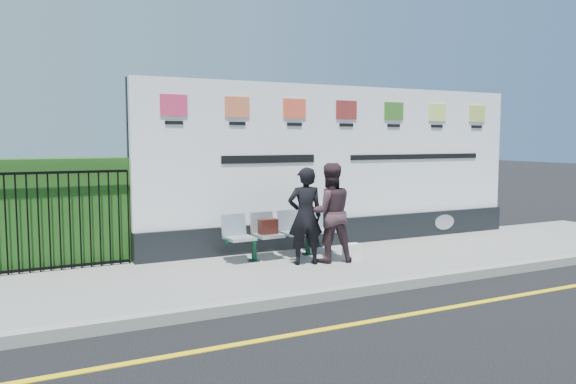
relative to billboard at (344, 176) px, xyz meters
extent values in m
plane|color=black|center=(-0.50, -3.85, -1.42)|extent=(80.00, 80.00, 0.00)
cube|color=gray|center=(-0.50, -1.35, -1.36)|extent=(14.00, 3.00, 0.12)
cube|color=gray|center=(-0.50, -2.85, -1.35)|extent=(14.00, 0.18, 0.14)
cube|color=yellow|center=(-0.50, -3.85, -1.42)|extent=(14.00, 0.10, 0.01)
cube|color=black|center=(0.00, 0.00, -1.05)|extent=(8.00, 0.30, 0.50)
cube|color=white|center=(0.00, 0.00, 0.45)|extent=(8.00, 0.14, 2.50)
cube|color=#204D17|center=(-5.08, 0.45, -0.45)|extent=(2.35, 0.70, 1.70)
imported|color=black|center=(-1.54, -1.31, -0.52)|extent=(0.64, 0.49, 1.56)
imported|color=#3A262B|center=(-1.09, -1.32, -0.49)|extent=(0.91, 0.78, 1.62)
cube|color=black|center=(-1.92, -0.71, -0.75)|extent=(0.32, 0.15, 0.25)
cube|color=white|center=(-0.69, -1.36, -1.16)|extent=(0.27, 0.16, 0.27)
camera|label=1|loc=(-5.73, -9.11, 0.69)|focal=35.00mm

